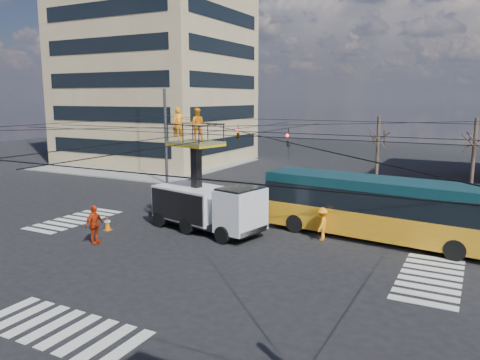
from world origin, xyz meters
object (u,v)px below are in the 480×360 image
traffic_cone (107,223)px  flagger (322,224)px  utility_truck (207,193)px  city_bus (382,208)px  worker_ground (94,225)px

traffic_cone → flagger: flagger is taller
traffic_cone → utility_truck: bearing=26.4°
city_bus → flagger: 3.17m
utility_truck → traffic_cone: bearing=-141.1°
worker_ground → flagger: 11.57m
utility_truck → worker_ground: size_ratio=3.74×
utility_truck → worker_ground: bearing=-117.3°
city_bus → traffic_cone: (-13.84, -5.10, -1.34)m
worker_ground → flagger: size_ratio=1.14×
utility_truck → traffic_cone: utility_truck is taller
utility_truck → flagger: bearing=24.1°
utility_truck → traffic_cone: (-4.98, -2.47, -1.76)m
city_bus → traffic_cone: 14.81m
utility_truck → flagger: utility_truck is taller
flagger → utility_truck: bearing=-82.4°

